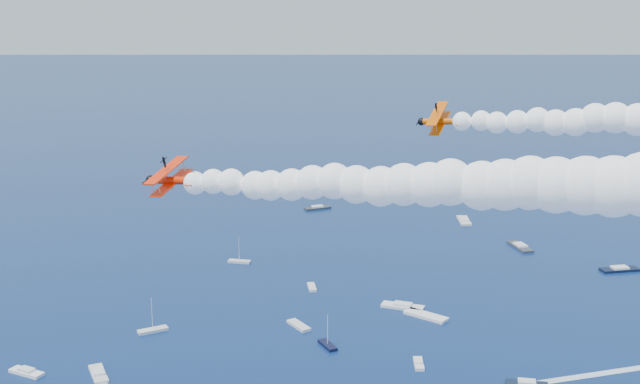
% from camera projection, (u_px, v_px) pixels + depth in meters
% --- Properties ---
extents(biplane_lead, '(7.73, 9.28, 7.38)m').
position_uv_depth(biplane_lead, '(441.00, 121.00, 120.88)').
color(biplane_lead, '#DF5204').
extents(biplane_trail, '(8.04, 9.42, 7.05)m').
position_uv_depth(biplane_trail, '(173.00, 180.00, 99.63)').
color(biplane_trail, '#FB2605').
extents(smoke_trail_trail, '(56.00, 13.53, 10.36)m').
position_uv_depth(smoke_trail_trail, '(394.00, 184.00, 88.73)').
color(smoke_trail_trail, white).
extents(spectator_boats, '(223.82, 162.30, 0.70)m').
position_uv_depth(spectator_boats, '(524.00, 310.00, 209.04)').
color(spectator_boats, '#323A43').
rests_on(spectator_boats, ground).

